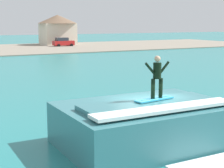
{
  "coord_description": "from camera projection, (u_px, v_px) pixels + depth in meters",
  "views": [
    {
      "loc": [
        -8.39,
        -12.42,
        4.89
      ],
      "look_at": [
        -0.61,
        2.13,
        2.08
      ],
      "focal_mm": 58.25,
      "sensor_mm": 36.0,
      "label": 1
    }
  ],
  "objects": [
    {
      "name": "ground_plane",
      "position": [
        148.0,
        138.0,
        15.52
      ],
      "size": [
        260.0,
        260.0,
        0.0
      ],
      "primitive_type": "plane",
      "color": "#247A7A"
    },
    {
      "name": "wave_crest",
      "position": [
        144.0,
        124.0,
        14.54
      ],
      "size": [
        6.57,
        4.56,
        1.87
      ],
      "color": "#36747B",
      "rests_on": "ground_plane"
    },
    {
      "name": "surfboard",
      "position": [
        154.0,
        99.0,
        14.3
      ],
      "size": [
        1.8,
        0.7,
        0.06
      ],
      "color": "#33A5CC",
      "rests_on": "wave_crest"
    },
    {
      "name": "surfer",
      "position": [
        157.0,
        75.0,
        14.2
      ],
      "size": [
        1.15,
        0.32,
        1.68
      ],
      "color": "black",
      "rests_on": "surfboard"
    },
    {
      "name": "car_far_shore",
      "position": [
        63.0,
        42.0,
        73.05
      ],
      "size": [
        4.19,
        2.13,
        1.86
      ],
      "color": "red",
      "rests_on": "ground_plane"
    },
    {
      "name": "house_gabled_white",
      "position": [
        58.0,
        28.0,
        77.66
      ],
      "size": [
        8.36,
        8.36,
        6.46
      ],
      "color": "beige",
      "rests_on": "ground_plane"
    }
  ]
}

